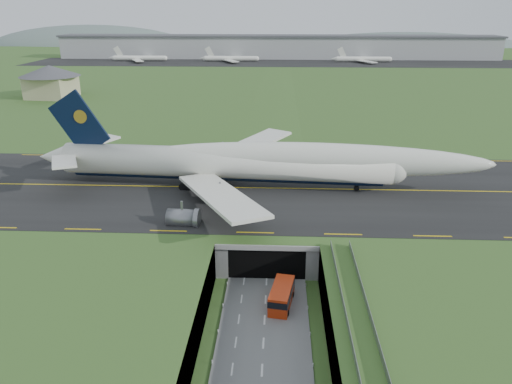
{
  "coord_description": "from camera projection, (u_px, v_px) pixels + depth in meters",
  "views": [
    {
      "loc": [
        1.48,
        -60.27,
        40.06
      ],
      "look_at": [
        -2.23,
        20.0,
        10.12
      ],
      "focal_mm": 35.0,
      "sensor_mm": 36.0,
      "label": 1
    }
  ],
  "objects": [
    {
      "name": "ground",
      "position": [
        265.0,
        309.0,
        70.47
      ],
      "size": [
        900.0,
        900.0,
        0.0
      ],
      "primitive_type": "plane",
      "color": "#395B24",
      "rests_on": "ground"
    },
    {
      "name": "airfield_deck",
      "position": [
        265.0,
        290.0,
        69.42
      ],
      "size": [
        800.0,
        800.0,
        6.0
      ],
      "primitive_type": "cube",
      "color": "gray",
      "rests_on": "ground"
    },
    {
      "name": "trench_road",
      "position": [
        264.0,
        341.0,
        63.41
      ],
      "size": [
        12.0,
        75.0,
        0.2
      ],
      "primitive_type": "cube",
      "color": "slate",
      "rests_on": "ground"
    },
    {
      "name": "taxiway",
      "position": [
        270.0,
        188.0,
        99.23
      ],
      "size": [
        800.0,
        44.0,
        0.18
      ],
      "primitive_type": "cube",
      "color": "black",
      "rests_on": "airfield_deck"
    },
    {
      "name": "tunnel_portal",
      "position": [
        268.0,
        236.0,
        84.95
      ],
      "size": [
        17.0,
        22.3,
        6.0
      ],
      "color": "gray",
      "rests_on": "ground"
    },
    {
      "name": "guideway",
      "position": [
        369.0,
        374.0,
        50.24
      ],
      "size": [
        3.0,
        53.0,
        7.05
      ],
      "color": "#A8A8A3",
      "rests_on": "ground"
    },
    {
      "name": "jumbo_jet",
      "position": [
        256.0,
        163.0,
        98.11
      ],
      "size": [
        90.48,
        58.8,
        19.49
      ],
      "rotation": [
        0.0,
        0.0,
        -0.07
      ],
      "color": "white",
      "rests_on": "ground"
    },
    {
      "name": "shuttle_tram",
      "position": [
        282.0,
        296.0,
        70.58
      ],
      "size": [
        3.93,
        7.66,
        2.99
      ],
      "rotation": [
        0.0,
        0.0,
        -0.17
      ],
      "color": "red",
      "rests_on": "ground"
    },
    {
      "name": "service_building",
      "position": [
        50.0,
        79.0,
        195.84
      ],
      "size": [
        25.41,
        25.41,
        12.66
      ],
      "rotation": [
        0.0,
        0.0,
        -0.1
      ],
      "color": "#BBB587",
      "rests_on": "ground"
    },
    {
      "name": "cargo_terminal",
      "position": [
        277.0,
        47.0,
        345.88
      ],
      "size": [
        320.0,
        67.0,
        15.6
      ],
      "color": "#B2B2B2",
      "rests_on": "ground"
    },
    {
      "name": "distant_hills",
      "position": [
        346.0,
        56.0,
        471.59
      ],
      "size": [
        700.0,
        91.0,
        60.0
      ],
      "color": "slate",
      "rests_on": "ground"
    }
  ]
}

